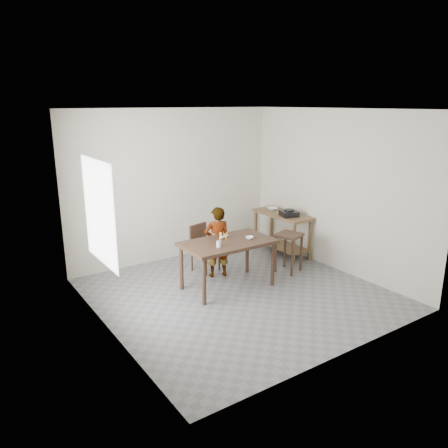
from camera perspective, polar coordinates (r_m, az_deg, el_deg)
floor at (r=6.69m, az=1.95°, el=-9.21°), size 4.00×4.00×0.04m
ceiling at (r=6.07m, az=2.19°, el=14.95°), size 4.00×4.00×0.04m
wall_back at (r=7.93m, az=-6.61°, el=5.06°), size 4.00×0.04×2.70m
wall_front at (r=4.82m, az=16.36°, el=-2.41°), size 4.00×0.04×2.70m
wall_left at (r=5.34m, az=-15.73°, el=-0.62°), size 0.04×4.00×2.70m
wall_right at (r=7.59m, az=14.52°, el=4.18°), size 0.04×4.00×2.70m
window_pane at (r=5.50m, az=-16.03°, el=1.45°), size 0.02×1.10×1.30m
dining_table at (r=6.76m, az=0.48°, el=-5.29°), size 1.40×0.80×0.75m
prep_counter at (r=8.29m, az=7.54°, el=-1.27°), size 0.50×1.20×0.80m
child at (r=7.12m, az=-0.89°, el=-2.38°), size 0.50×0.40×1.18m
dining_chair at (r=7.42m, az=-2.43°, el=-3.18°), size 0.47×0.47×0.80m
stool at (r=7.47m, az=8.42°, el=-3.73°), size 0.48×0.48×0.67m
glass_tumbler at (r=6.37m, az=-0.69°, el=-2.63°), size 0.09×0.09×0.09m
small_bowl at (r=6.76m, az=3.35°, el=-1.80°), size 0.14×0.14×0.04m
banana at (r=6.77m, az=-0.00°, el=-1.63°), size 0.20×0.16×0.06m
serving_bowl at (r=8.39m, az=6.32°, el=1.99°), size 0.21×0.21×0.05m
gas_burner at (r=7.98m, az=8.50°, el=1.36°), size 0.36×0.36×0.10m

